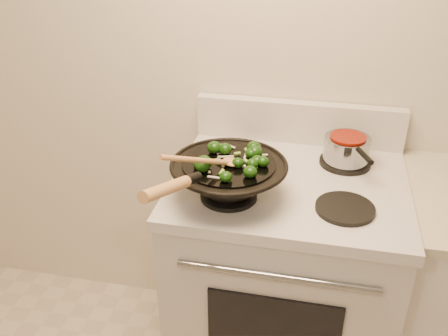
# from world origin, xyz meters

# --- Properties ---
(stove) EXTENTS (0.78, 0.67, 1.08)m
(stove) POSITION_xyz_m (-0.17, 1.17, 0.47)
(stove) COLOR silver
(stove) RESTS_ON ground
(wok) EXTENTS (0.36, 0.59, 0.23)m
(wok) POSITION_xyz_m (-0.35, 1.02, 1.00)
(wok) COLOR black
(wok) RESTS_ON stove
(stirfry) EXTENTS (0.23, 0.25, 0.04)m
(stirfry) POSITION_xyz_m (-0.34, 1.02, 1.06)
(stirfry) COLOR #103208
(stirfry) RESTS_ON wok
(wooden_spoon) EXTENTS (0.20, 0.24, 0.12)m
(wooden_spoon) POSITION_xyz_m (-0.38, 0.95, 1.08)
(wooden_spoon) COLOR #B77F48
(wooden_spoon) RESTS_ON wok
(saucepan) EXTENTS (0.16, 0.25, 0.09)m
(saucepan) POSITION_xyz_m (0.01, 1.32, 0.98)
(saucepan) COLOR gray
(saucepan) RESTS_ON stove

